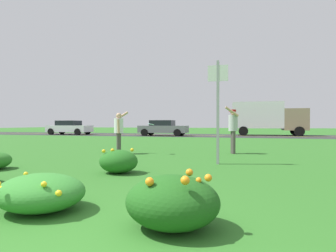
{
  "coord_description": "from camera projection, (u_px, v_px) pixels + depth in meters",
  "views": [
    {
      "loc": [
        1.54,
        -1.64,
        1.14
      ],
      "look_at": [
        -1.26,
        8.57,
        1.05
      ],
      "focal_mm": 29.45,
      "sensor_mm": 36.0,
      "label": 1
    }
  ],
  "objects": [
    {
      "name": "person_thrower_white_shirt",
      "position": [
        119.0,
        129.0,
        10.38
      ],
      "size": [
        0.49,
        0.57,
        1.62
      ],
      "color": "silver",
      "rests_on": "ground"
    },
    {
      "name": "daylily_clump_near_camera",
      "position": [
        172.0,
        202.0,
        2.99
      ],
      "size": [
        1.03,
        0.92,
        0.64
      ],
      "color": "#1E5619",
      "rests_on": "ground"
    },
    {
      "name": "highway_center_stripe",
      "position": [
        226.0,
        136.0,
        25.8
      ],
      "size": [
        120.0,
        0.16,
        0.0
      ],
      "primitive_type": "cube",
      "color": "yellow",
      "rests_on": "ground"
    },
    {
      "name": "frisbee_pale_blue",
      "position": [
        151.0,
        124.0,
        10.24
      ],
      "size": [
        0.25,
        0.25,
        0.09
      ],
      "color": "#ADD6E5"
    },
    {
      "name": "sign_post_near_path",
      "position": [
        218.0,
        102.0,
        7.72
      ],
      "size": [
        0.56,
        0.1,
        2.9
      ],
      "color": "#93969B",
      "rests_on": "ground"
    },
    {
      "name": "car_white_leftmost",
      "position": [
        69.0,
        127.0,
        28.4
      ],
      "size": [
        4.5,
        2.0,
        1.45
      ],
      "color": "silver",
      "rests_on": "ground"
    },
    {
      "name": "box_truck_tan",
      "position": [
        267.0,
        117.0,
        26.38
      ],
      "size": [
        6.7,
        2.46,
        3.2
      ],
      "color": "#937F60",
      "rests_on": "ground"
    },
    {
      "name": "car_gray_center_left",
      "position": [
        163.0,
        128.0,
        25.73
      ],
      "size": [
        4.5,
        2.0,
        1.45
      ],
      "color": "slate",
      "rests_on": "ground"
    },
    {
      "name": "daylily_clump_front_left",
      "position": [
        119.0,
        161.0,
        6.32
      ],
      "size": [
        0.9,
        0.77,
        0.57
      ],
      "color": "#23661E",
      "rests_on": "ground"
    },
    {
      "name": "daylily_clump_mid_right",
      "position": [
        41.0,
        192.0,
        3.59
      ],
      "size": [
        1.16,
        1.06,
        0.5
      ],
      "color": "#337F2D",
      "rests_on": "ground"
    },
    {
      "name": "person_catcher_red_cap_gray_shirt",
      "position": [
        233.0,
        127.0,
        10.42
      ],
      "size": [
        0.53,
        0.57,
        1.79
      ],
      "color": "#B2B2B7",
      "rests_on": "ground"
    },
    {
      "name": "ground_plane",
      "position": [
        212.0,
        146.0,
        13.9
      ],
      "size": [
        120.0,
        120.0,
        0.0
      ],
      "primitive_type": "plane",
      "color": "#2D6B23"
    },
    {
      "name": "highway_strip",
      "position": [
        226.0,
        136.0,
        25.8
      ],
      "size": [
        120.0,
        7.28,
        0.01
      ],
      "primitive_type": "cube",
      "color": "#2D2D30",
      "rests_on": "ground"
    }
  ]
}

